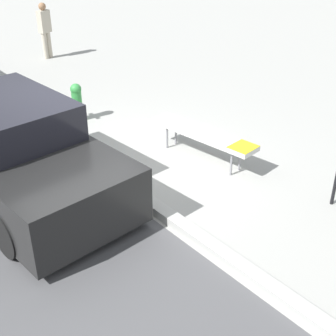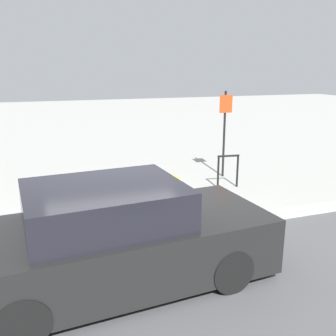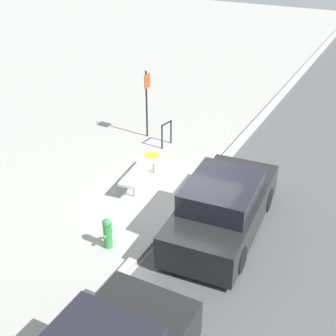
{
  "view_description": "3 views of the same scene",
  "coord_description": "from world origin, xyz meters",
  "px_view_note": "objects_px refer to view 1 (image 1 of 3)",
  "views": [
    {
      "loc": [
        5.72,
        -3.35,
        3.76
      ],
      "look_at": [
        1.32,
        0.26,
        0.59
      ],
      "focal_mm": 50.0,
      "sensor_mm": 36.0,
      "label": 1
    },
    {
      "loc": [
        -1.28,
        -5.81,
        2.87
      ],
      "look_at": [
        1.27,
        1.37,
        0.83
      ],
      "focal_mm": 40.0,
      "sensor_mm": 36.0,
      "label": 2
    },
    {
      "loc": [
        -9.18,
        -4.36,
        6.81
      ],
      "look_at": [
        0.14,
        0.48,
        1.0
      ],
      "focal_mm": 50.0,
      "sensor_mm": 36.0,
      "label": 3
    }
  ],
  "objects_px": {
    "fire_hydrant": "(77,101)",
    "pedestrian": "(45,29)",
    "bench": "(203,134)",
    "parked_car_near": "(12,152)"
  },
  "relations": [
    {
      "from": "pedestrian",
      "to": "parked_car_near",
      "type": "height_order",
      "value": "pedestrian"
    },
    {
      "from": "bench",
      "to": "pedestrian",
      "type": "bearing_deg",
      "value": 166.82
    },
    {
      "from": "bench",
      "to": "fire_hydrant",
      "type": "xyz_separation_m",
      "value": [
        -2.82,
        -0.79,
        -0.05
      ]
    },
    {
      "from": "bench",
      "to": "pedestrian",
      "type": "height_order",
      "value": "pedestrian"
    },
    {
      "from": "parked_car_near",
      "to": "fire_hydrant",
      "type": "bearing_deg",
      "value": 127.03
    },
    {
      "from": "fire_hydrant",
      "to": "pedestrian",
      "type": "relative_size",
      "value": 0.5
    },
    {
      "from": "pedestrian",
      "to": "fire_hydrant",
      "type": "bearing_deg",
      "value": -127.82
    },
    {
      "from": "bench",
      "to": "parked_car_near",
      "type": "xyz_separation_m",
      "value": [
        -1.02,
        -2.86,
        0.19
      ]
    },
    {
      "from": "pedestrian",
      "to": "parked_car_near",
      "type": "relative_size",
      "value": 0.36
    },
    {
      "from": "bench",
      "to": "parked_car_near",
      "type": "relative_size",
      "value": 0.48
    }
  ]
}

